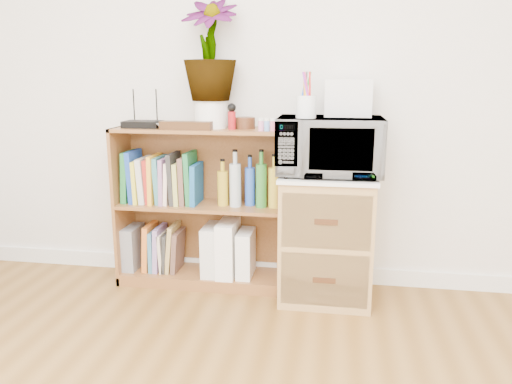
# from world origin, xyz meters

# --- Properties ---
(skirting_board) EXTENTS (4.00, 0.02, 0.10)m
(skirting_board) POSITION_xyz_m (0.00, 2.24, 0.05)
(skirting_board) COLOR white
(skirting_board) RESTS_ON ground
(bookshelf) EXTENTS (1.00, 0.30, 0.95)m
(bookshelf) POSITION_xyz_m (-0.35, 2.10, 0.47)
(bookshelf) COLOR brown
(bookshelf) RESTS_ON ground
(wicker_unit) EXTENTS (0.50, 0.45, 0.70)m
(wicker_unit) POSITION_xyz_m (0.40, 2.02, 0.35)
(wicker_unit) COLOR #9E7542
(wicker_unit) RESTS_ON ground
(microwave) EXTENTS (0.57, 0.39, 0.31)m
(microwave) POSITION_xyz_m (0.40, 2.02, 0.87)
(microwave) COLOR white
(microwave) RESTS_ON wicker_unit
(pen_cup) EXTENTS (0.11, 0.11, 0.12)m
(pen_cup) POSITION_xyz_m (0.27, 1.94, 1.09)
(pen_cup) COLOR white
(pen_cup) RESTS_ON microwave
(small_appliance) EXTENTS (0.25, 0.21, 0.20)m
(small_appliance) POSITION_xyz_m (0.49, 2.10, 1.13)
(small_appliance) COLOR silver
(small_appliance) RESTS_ON microwave
(router) EXTENTS (0.21, 0.14, 0.04)m
(router) POSITION_xyz_m (-0.68, 2.08, 0.97)
(router) COLOR black
(router) RESTS_ON bookshelf
(white_bowl) EXTENTS (0.13, 0.13, 0.03)m
(white_bowl) POSITION_xyz_m (-0.52, 2.07, 0.97)
(white_bowl) COLOR white
(white_bowl) RESTS_ON bookshelf
(plant_pot) EXTENTS (0.18, 0.18, 0.16)m
(plant_pot) POSITION_xyz_m (-0.28, 2.12, 1.03)
(plant_pot) COLOR white
(plant_pot) RESTS_ON bookshelf
(potted_plant) EXTENTS (0.31, 0.31, 0.56)m
(potted_plant) POSITION_xyz_m (-0.28, 2.12, 1.39)
(potted_plant) COLOR #336729
(potted_plant) RESTS_ON plant_pot
(trinket_box) EXTENTS (0.29, 0.07, 0.05)m
(trinket_box) POSITION_xyz_m (-0.39, 2.00, 0.97)
(trinket_box) COLOR #341E0E
(trinket_box) RESTS_ON bookshelf
(kokeshi_doll) EXTENTS (0.04, 0.04, 0.10)m
(kokeshi_doll) POSITION_xyz_m (-0.15, 2.06, 1.00)
(kokeshi_doll) COLOR maroon
(kokeshi_doll) RESTS_ON bookshelf
(wooden_bowl) EXTENTS (0.11, 0.11, 0.06)m
(wooden_bowl) POSITION_xyz_m (-0.08, 2.11, 0.98)
(wooden_bowl) COLOR #3B2010
(wooden_bowl) RESTS_ON bookshelf
(paint_jars) EXTENTS (0.10, 0.04, 0.05)m
(paint_jars) POSITION_xyz_m (0.06, 2.01, 0.98)
(paint_jars) COLOR pink
(paint_jars) RESTS_ON bookshelf
(file_box) EXTENTS (0.08, 0.21, 0.26)m
(file_box) POSITION_xyz_m (-0.79, 2.10, 0.20)
(file_box) COLOR slate
(file_box) RESTS_ON bookshelf
(magazine_holder_left) EXTENTS (0.09, 0.24, 0.30)m
(magazine_holder_left) POSITION_xyz_m (-0.28, 2.09, 0.22)
(magazine_holder_left) COLOR silver
(magazine_holder_left) RESTS_ON bookshelf
(magazine_holder_mid) EXTENTS (0.10, 0.26, 0.33)m
(magazine_holder_mid) POSITION_xyz_m (-0.18, 2.09, 0.24)
(magazine_holder_mid) COLOR white
(magazine_holder_mid) RESTS_ON bookshelf
(magazine_holder_right) EXTENTS (0.09, 0.22, 0.28)m
(magazine_holder_right) POSITION_xyz_m (-0.08, 2.09, 0.21)
(magazine_holder_right) COLOR white
(magazine_holder_right) RESTS_ON bookshelf
(cookbooks) EXTENTS (0.46, 0.20, 0.31)m
(cookbooks) POSITION_xyz_m (-0.59, 2.10, 0.64)
(cookbooks) COLOR #1E7333
(cookbooks) RESTS_ON bookshelf
(liquor_bottles) EXTENTS (0.46, 0.07, 0.32)m
(liquor_bottles) POSITION_xyz_m (-0.01, 2.10, 0.65)
(liquor_bottles) COLOR #B59622
(liquor_bottles) RESTS_ON bookshelf
(lower_books) EXTENTS (0.23, 0.19, 0.29)m
(lower_books) POSITION_xyz_m (-0.59, 2.10, 0.20)
(lower_books) COLOR orange
(lower_books) RESTS_ON bookshelf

